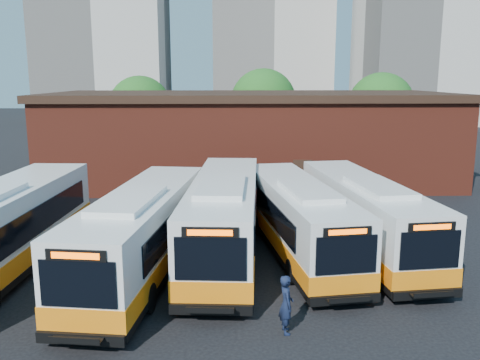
{
  "coord_description": "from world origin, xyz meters",
  "views": [
    {
      "loc": [
        -1.85,
        -17.37,
        7.49
      ],
      "look_at": [
        -1.21,
        4.69,
        3.01
      ],
      "focal_mm": 38.0,
      "sensor_mm": 36.0,
      "label": 1
    }
  ],
  "objects_px": {
    "bus_farwest": "(2,235)",
    "bus_east": "(364,217)",
    "bus_west": "(143,235)",
    "transit_worker": "(286,304)",
    "bus_mideast": "(298,221)",
    "bus_midwest": "(224,220)"
  },
  "relations": [
    {
      "from": "bus_farwest",
      "to": "bus_east",
      "type": "distance_m",
      "value": 14.81
    },
    {
      "from": "bus_west",
      "to": "transit_worker",
      "type": "xyz_separation_m",
      "value": [
        4.98,
        -4.88,
        -0.63
      ]
    },
    {
      "from": "bus_mideast",
      "to": "bus_east",
      "type": "xyz_separation_m",
      "value": [
        2.95,
        0.41,
        0.02
      ]
    },
    {
      "from": "bus_mideast",
      "to": "bus_farwest",
      "type": "bearing_deg",
      "value": -177.63
    },
    {
      "from": "bus_midwest",
      "to": "transit_worker",
      "type": "distance_m",
      "value": 7.04
    },
    {
      "from": "bus_midwest",
      "to": "bus_mideast",
      "type": "xyz_separation_m",
      "value": [
        3.15,
        0.17,
        -0.12
      ]
    },
    {
      "from": "bus_farwest",
      "to": "bus_east",
      "type": "relative_size",
      "value": 1.08
    },
    {
      "from": "bus_west",
      "to": "transit_worker",
      "type": "height_order",
      "value": "bus_west"
    },
    {
      "from": "bus_farwest",
      "to": "bus_mideast",
      "type": "height_order",
      "value": "bus_farwest"
    },
    {
      "from": "bus_midwest",
      "to": "bus_farwest",
      "type": "bearing_deg",
      "value": -163.55
    },
    {
      "from": "bus_farwest",
      "to": "bus_east",
      "type": "height_order",
      "value": "bus_farwest"
    },
    {
      "from": "bus_east",
      "to": "bus_west",
      "type": "bearing_deg",
      "value": -171.34
    },
    {
      "from": "bus_midwest",
      "to": "bus_west",
      "type": "bearing_deg",
      "value": -145.19
    },
    {
      "from": "bus_west",
      "to": "bus_midwest",
      "type": "distance_m",
      "value": 3.67
    },
    {
      "from": "bus_east",
      "to": "bus_mideast",
      "type": "bearing_deg",
      "value": -178.36
    },
    {
      "from": "bus_west",
      "to": "bus_mideast",
      "type": "height_order",
      "value": "bus_west"
    },
    {
      "from": "bus_midwest",
      "to": "transit_worker",
      "type": "height_order",
      "value": "bus_midwest"
    },
    {
      "from": "bus_midwest",
      "to": "bus_mideast",
      "type": "relative_size",
      "value": 1.08
    },
    {
      "from": "transit_worker",
      "to": "bus_west",
      "type": "bearing_deg",
      "value": 39.77
    },
    {
      "from": "bus_farwest",
      "to": "bus_midwest",
      "type": "distance_m",
      "value": 8.7
    },
    {
      "from": "bus_west",
      "to": "transit_worker",
      "type": "relative_size",
      "value": 6.98
    },
    {
      "from": "bus_farwest",
      "to": "bus_mideast",
      "type": "xyz_separation_m",
      "value": [
        11.65,
        2.05,
        -0.14
      ]
    }
  ]
}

